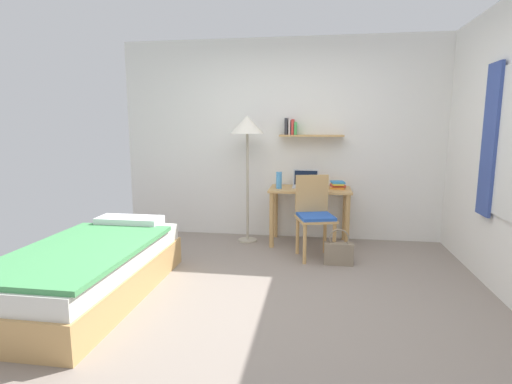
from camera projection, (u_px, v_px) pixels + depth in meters
ground_plane at (267, 298)px, 3.48m from camera, size 5.28×5.28×0.00m
wall_back at (287, 140)px, 5.23m from camera, size 4.40×0.27×2.60m
bed at (90, 270)px, 3.47m from camera, size 0.97×2.00×0.54m
desk at (310, 199)px, 4.99m from camera, size 1.00×0.56×0.71m
desk_chair at (314, 213)px, 4.50m from camera, size 0.50×0.51×0.93m
standing_lamp at (247, 131)px, 4.95m from camera, size 0.43×0.43×1.61m
laptop at (306, 183)px, 5.05m from camera, size 0.33×0.23×0.22m
water_bottle at (279, 180)px, 4.93m from camera, size 0.07×0.07×0.21m
book_stack at (338, 185)px, 4.96m from camera, size 0.20×0.25×0.09m
handbag at (339, 252)px, 4.29m from camera, size 0.31×0.11×0.40m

